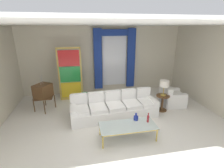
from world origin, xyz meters
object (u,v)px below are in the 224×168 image
(couch_white_long, at_px, (114,107))
(peacock_figurine, at_px, (84,98))
(bottle_blue_decanter, at_px, (136,118))
(armchair_white, at_px, (171,98))
(coffee_table, at_px, (128,126))
(table_lamp_brass, at_px, (164,84))
(vintage_tv, at_px, (43,91))
(stained_glass_divider, at_px, (70,75))
(round_side_table, at_px, (162,102))
(bottle_crystal_tall, at_px, (148,118))

(couch_white_long, bearing_deg, peacock_figurine, 127.89)
(bottle_blue_decanter, xyz_separation_m, armchair_white, (1.98, 1.48, -0.20))
(armchair_white, bearing_deg, bottle_blue_decanter, -143.13)
(coffee_table, height_order, table_lamp_brass, table_lamp_brass)
(vintage_tv, height_order, stained_glass_divider, stained_glass_divider)
(stained_glass_divider, bearing_deg, peacock_figurine, -41.75)
(stained_glass_divider, xyz_separation_m, table_lamp_brass, (3.30, -1.68, -0.03))
(coffee_table, bearing_deg, stained_glass_divider, 117.81)
(armchair_white, xyz_separation_m, round_side_table, (-0.57, -0.36, 0.07))
(peacock_figurine, bearing_deg, bottle_crystal_tall, -56.33)
(coffee_table, relative_size, peacock_figurine, 2.57)
(coffee_table, bearing_deg, peacock_figurine, 112.93)
(armchair_white, bearing_deg, peacock_figurine, 165.57)
(couch_white_long, xyz_separation_m, stained_glass_divider, (-1.47, 1.69, 0.75))
(armchair_white, relative_size, round_side_table, 1.51)
(bottle_blue_decanter, distance_m, round_side_table, 1.80)
(stained_glass_divider, relative_size, round_side_table, 3.70)
(peacock_figurine, xyz_separation_m, round_side_table, (2.79, -1.23, 0.14))
(coffee_table, height_order, armchair_white, armchair_white)
(couch_white_long, bearing_deg, vintage_tv, 159.48)
(bottle_crystal_tall, xyz_separation_m, armchair_white, (1.69, 1.66, -0.24))
(bottle_crystal_tall, relative_size, table_lamp_brass, 0.50)
(bottle_crystal_tall, height_order, vintage_tv, vintage_tv)
(round_side_table, height_order, table_lamp_brass, table_lamp_brass)
(armchair_white, bearing_deg, stained_glass_divider, 161.20)
(couch_white_long, xyz_separation_m, coffee_table, (0.12, -1.32, 0.07))
(peacock_figurine, bearing_deg, couch_white_long, -52.11)
(round_side_table, bearing_deg, vintage_tv, 168.08)
(bottle_crystal_tall, bearing_deg, armchair_white, 44.48)
(bottle_crystal_tall, height_order, round_side_table, bottle_crystal_tall)
(coffee_table, relative_size, bottle_blue_decanter, 6.84)
(stained_glass_divider, xyz_separation_m, peacock_figurine, (0.51, -0.45, -0.84))
(peacock_figurine, distance_m, round_side_table, 3.05)
(stained_glass_divider, bearing_deg, table_lamp_brass, -27.03)
(vintage_tv, height_order, armchair_white, vintage_tv)
(bottle_blue_decanter, bearing_deg, bottle_crystal_tall, -30.46)
(couch_white_long, relative_size, bottle_blue_decanter, 13.17)
(coffee_table, distance_m, vintage_tv, 3.41)
(bottle_blue_decanter, height_order, armchair_white, armchair_white)
(bottle_blue_decanter, relative_size, round_side_table, 0.38)
(vintage_tv, xyz_separation_m, armchair_white, (4.83, -0.53, -0.44))
(table_lamp_brass, bearing_deg, round_side_table, 180.00)
(vintage_tv, distance_m, peacock_figurine, 1.59)
(stained_glass_divider, distance_m, round_side_table, 3.77)
(round_side_table, bearing_deg, bottle_blue_decanter, -141.45)
(coffee_table, xyz_separation_m, bottle_crystal_tall, (0.59, 0.04, 0.15))
(coffee_table, bearing_deg, armchair_white, 36.71)
(round_side_table, bearing_deg, couch_white_long, -179.65)
(round_side_table, relative_size, table_lamp_brass, 1.04)
(bottle_blue_decanter, height_order, bottle_crystal_tall, bottle_crystal_tall)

